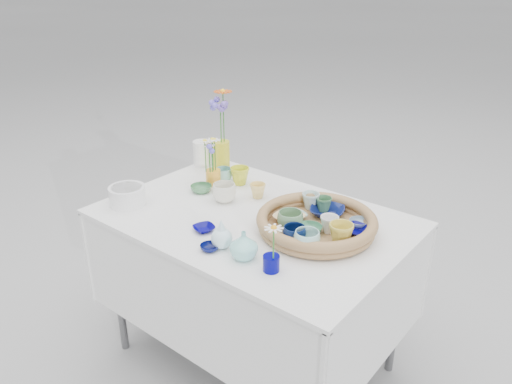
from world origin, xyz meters
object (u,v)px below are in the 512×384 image
Objects in this scene: wicker_tray at (317,223)px; display_table at (253,357)px; bud_vase_seafoam at (244,245)px; tall_vase_yellow at (221,157)px.

display_table is at bearing -169.88° from wicker_tray.
wicker_tray is 0.34m from bud_vase_seafoam.
bud_vase_seafoam is 0.65× the size of tall_vase_yellow.
wicker_tray is at bearing -18.28° from tall_vase_yellow.
tall_vase_yellow reaches higher than bud_vase_seafoam.
tall_vase_yellow is (-0.44, 0.29, 0.85)m from display_table.
bud_vase_seafoam is at bearing -56.62° from display_table.
tall_vase_yellow is at bearing 137.82° from bud_vase_seafoam.
wicker_tray is at bearing 73.22° from bud_vase_seafoam.
display_table is 11.81× the size of bud_vase_seafoam.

